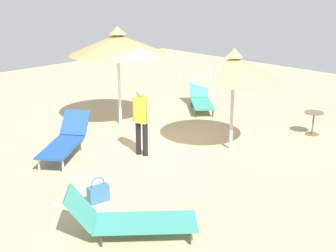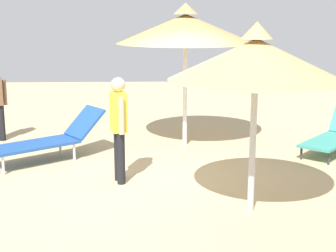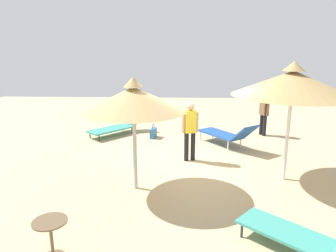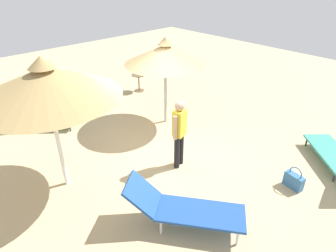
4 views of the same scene
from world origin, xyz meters
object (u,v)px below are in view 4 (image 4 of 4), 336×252
(parasol_umbrella_edge, at_px, (45,83))
(lounge_chair_far_left, at_px, (39,116))
(parasol_umbrella_back, at_px, (165,54))
(handbag, at_px, (294,180))
(lounge_chair_near_right, at_px, (183,207))
(side_table_round, at_px, (139,80))
(person_standing_center, at_px, (179,130))

(parasol_umbrella_edge, bearing_deg, lounge_chair_far_left, 167.77)
(parasol_umbrella_edge, xyz_separation_m, parasol_umbrella_back, (-0.65, 3.57, -0.29))
(lounge_chair_far_left, distance_m, handbag, 6.99)
(lounge_chair_near_right, xyz_separation_m, handbag, (0.91, 2.49, -0.24))
(handbag, xyz_separation_m, side_table_round, (-6.61, 0.97, 0.25))
(parasol_umbrella_edge, relative_size, side_table_round, 4.44)
(person_standing_center, bearing_deg, parasol_umbrella_back, 145.31)
(parasol_umbrella_edge, bearing_deg, side_table_round, 125.01)
(parasol_umbrella_edge, distance_m, lounge_chair_near_right, 3.36)
(handbag, relative_size, side_table_round, 0.82)
(lounge_chair_near_right, relative_size, lounge_chair_far_left, 1.17)
(person_standing_center, distance_m, handbag, 2.69)
(person_standing_center, bearing_deg, parasol_umbrella_edge, -117.81)
(parasol_umbrella_back, bearing_deg, parasol_umbrella_edge, -79.63)
(lounge_chair_near_right, height_order, handbag, lounge_chair_near_right)
(parasol_umbrella_back, xyz_separation_m, person_standing_center, (1.86, -1.28, -1.10))
(parasol_umbrella_back, distance_m, lounge_chair_far_left, 4.07)
(parasol_umbrella_edge, height_order, side_table_round, parasol_umbrella_edge)
(lounge_chair_far_left, bearing_deg, lounge_chair_near_right, 4.23)
(lounge_chair_far_left, relative_size, side_table_round, 2.82)
(lounge_chair_far_left, distance_m, side_table_round, 3.87)
(handbag, bearing_deg, parasol_umbrella_back, 179.37)
(side_table_round, bearing_deg, handbag, -8.36)
(lounge_chair_near_right, bearing_deg, person_standing_center, 137.18)
(person_standing_center, xyz_separation_m, side_table_round, (-4.35, 2.21, -0.54))
(lounge_chair_far_left, bearing_deg, parasol_umbrella_edge, -12.23)
(parasol_umbrella_back, relative_size, person_standing_center, 1.51)
(lounge_chair_far_left, relative_size, handbag, 3.42)
(lounge_chair_far_left, height_order, side_table_round, lounge_chair_far_left)
(side_table_round, bearing_deg, parasol_umbrella_back, -20.37)
(lounge_chair_near_right, bearing_deg, handbag, 69.92)
(parasol_umbrella_edge, height_order, lounge_chair_near_right, parasol_umbrella_edge)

